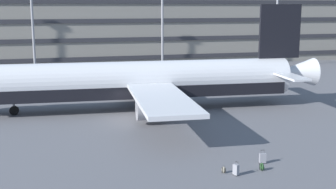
% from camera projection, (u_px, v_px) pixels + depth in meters
% --- Properties ---
extents(ground_plane, '(600.00, 600.00, 0.00)m').
position_uv_depth(ground_plane, '(128.00, 118.00, 42.76)').
color(ground_plane, '#5B5B60').
extents(terminal_structure, '(177.46, 15.64, 12.89)m').
position_uv_depth(terminal_structure, '(87.00, 28.00, 83.42)').
color(terminal_structure, gray).
rests_on(terminal_structure, ground_plane).
extents(airliner, '(38.24, 30.85, 10.70)m').
position_uv_depth(airliner, '(141.00, 81.00, 45.75)').
color(airliner, silver).
rests_on(airliner, ground_plane).
extents(light_mast_center_left, '(1.80, 0.50, 19.34)m').
position_uv_depth(light_mast_center_left, '(31.00, 1.00, 65.87)').
color(light_mast_center_left, gray).
rests_on(light_mast_center_left, ground_plane).
extents(light_mast_center_right, '(1.80, 0.50, 18.74)m').
position_uv_depth(light_mast_center_right, '(162.00, 3.00, 70.94)').
color(light_mast_center_right, gray).
rests_on(light_mast_center_right, ground_plane).
extents(suitcase_large, '(0.47, 0.29, 0.93)m').
position_uv_depth(suitcase_large, '(263.00, 158.00, 30.32)').
color(suitcase_large, gray).
rests_on(suitcase_large, ground_plane).
extents(suitcase_red, '(0.36, 0.43, 0.89)m').
position_uv_depth(suitcase_red, '(236.00, 169.00, 28.17)').
color(suitcase_red, gray).
rests_on(suitcase_red, ground_plane).
extents(backpack_silver, '(0.36, 0.33, 0.48)m').
position_uv_depth(backpack_silver, '(224.00, 170.00, 28.61)').
color(backpack_silver, gray).
rests_on(backpack_silver, ground_plane).
extents(backpack_laid_flat, '(0.29, 0.36, 0.56)m').
position_uv_depth(backpack_laid_flat, '(262.00, 167.00, 29.04)').
color(backpack_laid_flat, '#264C26').
rests_on(backpack_laid_flat, ground_plane).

